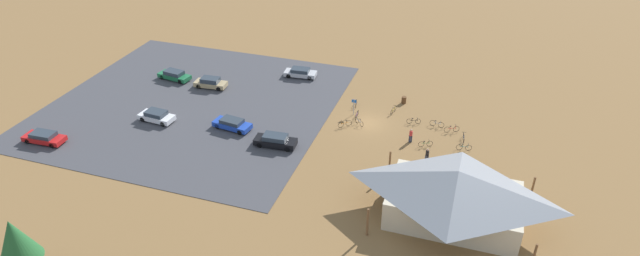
{
  "coord_description": "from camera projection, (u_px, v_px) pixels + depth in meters",
  "views": [
    {
      "loc": [
        -11.86,
        53.94,
        32.77
      ],
      "look_at": [
        4.34,
        4.66,
        1.2
      ],
      "focal_mm": 29.92,
      "sensor_mm": 36.0,
      "label": 1
    }
  ],
  "objects": [
    {
      "name": "bicycle_blue_yard_front",
      "position": [
        356.0,
        104.0,
        67.47
      ],
      "size": [
        0.49,
        1.62,
        0.8
      ],
      "color": "black",
      "rests_on": "ground"
    },
    {
      "name": "ground",
      "position": [
        366.0,
        123.0,
        63.97
      ],
      "size": [
        160.0,
        160.0,
        0.0
      ],
      "primitive_type": "plane",
      "color": "olive",
      "rests_on": "ground"
    },
    {
      "name": "trash_bin",
      "position": [
        404.0,
        100.0,
        68.07
      ],
      "size": [
        0.6,
        0.6,
        0.9
      ],
      "primitive_type": "cylinder",
      "color": "brown",
      "rests_on": "ground"
    },
    {
      "name": "car_silver_second_row",
      "position": [
        300.0,
        73.0,
        74.46
      ],
      "size": [
        4.58,
        2.21,
        1.27
      ],
      "color": "#BCBCC1",
      "rests_on": "parking_lot_asphalt"
    },
    {
      "name": "lot_sign",
      "position": [
        354.0,
        105.0,
        65.0
      ],
      "size": [
        0.56,
        0.08,
        2.2
      ],
      "color": "#99999E",
      "rests_on": "ground"
    },
    {
      "name": "visitor_by_pavilion",
      "position": [
        411.0,
        135.0,
        59.97
      ],
      "size": [
        0.4,
        0.37,
        1.69
      ],
      "color": "#2D3347",
      "rests_on": "ground"
    },
    {
      "name": "bicycle_yellow_lone_east",
      "position": [
        393.0,
        110.0,
        65.91
      ],
      "size": [
        0.51,
        1.78,
        0.85
      ],
      "color": "black",
      "rests_on": "ground"
    },
    {
      "name": "bicycle_purple_front_row",
      "position": [
        357.0,
        115.0,
        64.98
      ],
      "size": [
        0.48,
        1.78,
        0.86
      ],
      "color": "black",
      "rests_on": "ground"
    },
    {
      "name": "pine_mideast",
      "position": [
        15.0,
        240.0,
        40.23
      ],
      "size": [
        3.2,
        3.2,
        6.5
      ],
      "color": "brown",
      "rests_on": "ground"
    },
    {
      "name": "bicycle_white_mid_cluster",
      "position": [
        464.0,
        137.0,
        60.59
      ],
      "size": [
        0.48,
        1.68,
        0.82
      ],
      "color": "black",
      "rests_on": "ground"
    },
    {
      "name": "bicycle_silver_yard_center",
      "position": [
        437.0,
        124.0,
        63.09
      ],
      "size": [
        1.75,
        0.48,
        0.84
      ],
      "color": "black",
      "rests_on": "ground"
    },
    {
      "name": "car_black_aisle_side",
      "position": [
        275.0,
        141.0,
        59.28
      ],
      "size": [
        4.82,
        2.06,
        1.42
      ],
      "color": "black",
      "rests_on": "parking_lot_asphalt"
    },
    {
      "name": "bike_pavilion",
      "position": [
        455.0,
        192.0,
        47.85
      ],
      "size": [
        14.13,
        9.73,
        5.29
      ],
      "color": "beige",
      "rests_on": "ground"
    },
    {
      "name": "bicycle_silver_edge_south",
      "position": [
        359.0,
        122.0,
        63.51
      ],
      "size": [
        1.31,
        1.13,
        0.88
      ],
      "color": "black",
      "rests_on": "ground"
    },
    {
      "name": "bicycle_red_yard_left",
      "position": [
        452.0,
        129.0,
        62.06
      ],
      "size": [
        1.7,
        0.8,
        0.91
      ],
      "color": "black",
      "rests_on": "ground"
    },
    {
      "name": "bicycle_teal_by_bin",
      "position": [
        464.0,
        147.0,
        58.79
      ],
      "size": [
        1.69,
        0.53,
        0.88
      ],
      "color": "black",
      "rests_on": "ground"
    },
    {
      "name": "parking_lot_asphalt",
      "position": [
        193.0,
        104.0,
        68.12
      ],
      "size": [
        34.9,
        33.66,
        0.05
      ],
      "primitive_type": "cube",
      "color": "#424247",
      "rests_on": "ground"
    },
    {
      "name": "bicycle_black_yard_right",
      "position": [
        414.0,
        121.0,
        63.71
      ],
      "size": [
        1.64,
        0.61,
        0.77
      ],
      "color": "black",
      "rests_on": "ground"
    },
    {
      "name": "car_blue_back_corner",
      "position": [
        232.0,
        124.0,
        62.5
      ],
      "size": [
        4.77,
        2.37,
        1.26
      ],
      "color": "#1E42B2",
      "rests_on": "parking_lot_asphalt"
    },
    {
      "name": "car_red_mid_lot",
      "position": [
        44.0,
        137.0,
        59.99
      ],
      "size": [
        4.84,
        2.04,
        1.25
      ],
      "color": "red",
      "rests_on": "parking_lot_asphalt"
    },
    {
      "name": "visitor_crossing_yard",
      "position": [
        427.0,
        155.0,
        56.54
      ],
      "size": [
        0.4,
        0.38,
        1.73
      ],
      "color": "#2D3347",
      "rests_on": "ground"
    },
    {
      "name": "bicycle_orange_edge_north",
      "position": [
        345.0,
        124.0,
        63.08
      ],
      "size": [
        1.36,
        1.2,
        0.88
      ],
      "color": "black",
      "rests_on": "ground"
    },
    {
      "name": "bicycle_green_back_row",
      "position": [
        425.0,
        144.0,
        59.42
      ],
      "size": [
        1.54,
        0.77,
        0.79
      ],
      "color": "black",
      "rests_on": "ground"
    },
    {
      "name": "car_tan_far_end",
      "position": [
        211.0,
        83.0,
        71.61
      ],
      "size": [
        4.41,
        2.01,
        1.42
      ],
      "color": "tan",
      "rests_on": "parking_lot_asphalt"
    },
    {
      "name": "car_white_front_row",
      "position": [
        156.0,
        116.0,
        64.02
      ],
      "size": [
        4.45,
        2.16,
        1.33
      ],
      "color": "white",
      "rests_on": "parking_lot_asphalt"
    },
    {
      "name": "car_green_inner_stall",
      "position": [
        174.0,
        75.0,
        73.73
      ],
      "size": [
        4.86,
        2.4,
        1.3
      ],
      "color": "#1E6B3D",
      "rests_on": "parking_lot_asphalt"
    }
  ]
}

